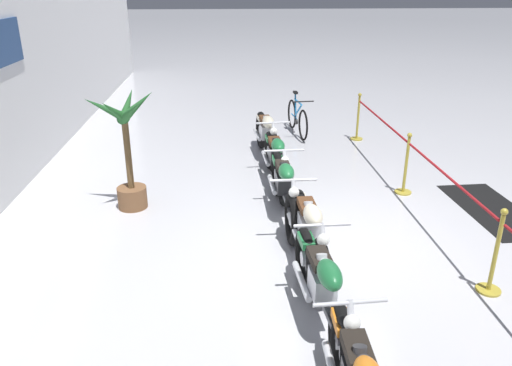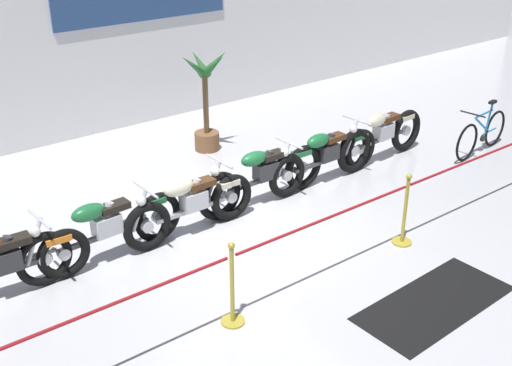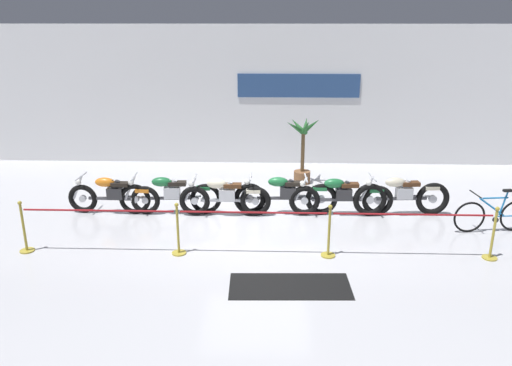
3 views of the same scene
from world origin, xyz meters
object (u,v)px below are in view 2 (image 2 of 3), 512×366
object	(u,v)px
motorcycle_green_4	(325,156)
bicycle	(482,134)
motorcycle_cream_5	(381,136)
motorcycle_orange_0	(1,266)
stanchion_far_left	(241,265)
motorcycle_green_3	(263,175)
motorcycle_cream_2	(190,205)
stanchion_mid_right	(404,220)
floor_banner	(435,303)
potted_palm_left_of_row	(205,102)
stanchion_mid_left	(232,296)
motorcycle_green_1	(103,230)

from	to	relation	value
motorcycle_green_4	bicycle	xyz separation A→B (m)	(3.12, -0.83, -0.08)
motorcycle_green_4	motorcycle_cream_5	bearing A→B (deg)	1.64
motorcycle_orange_0	stanchion_far_left	size ratio (longest dim) A/B	0.24
motorcycle_green_3	motorcycle_cream_5	size ratio (longest dim) A/B	1.07
motorcycle_cream_2	stanchion_mid_right	xyz separation A→B (m)	(2.18, -2.00, -0.10)
bicycle	floor_banner	size ratio (longest dim) A/B	0.82
potted_palm_left_of_row	stanchion_mid_left	distance (m)	5.22
motorcycle_green_4	potted_palm_left_of_row	xyz separation A→B (m)	(-0.77, 2.36, 0.46)
bicycle	motorcycle_orange_0	bearing A→B (deg)	174.76
motorcycle_cream_5	bicycle	distance (m)	1.94
motorcycle_green_4	stanchion_mid_left	world-z (taller)	stanchion_mid_left
motorcycle_cream_2	motorcycle_green_3	size ratio (longest dim) A/B	0.88
motorcycle_green_4	motorcycle_cream_5	size ratio (longest dim) A/B	1.07
motorcycle_cream_2	motorcycle_green_3	bearing A→B (deg)	5.59
stanchion_far_left	motorcycle_green_4	bearing A→B (deg)	32.96
motorcycle_green_1	stanchion_far_left	bearing A→B (deg)	-71.50
motorcycle_green_4	motorcycle_green_3	bearing A→B (deg)	179.14
motorcycle_green_1	floor_banner	bearing A→B (deg)	-50.34
motorcycle_green_3	stanchion_mid_right	distance (m)	2.28
stanchion_far_left	bicycle	bearing A→B (deg)	11.37
stanchion_far_left	stanchion_mid_right	bearing A→B (deg)	-0.00
motorcycle_cream_2	motorcycle_green_3	distance (m)	1.40
motorcycle_green_1	stanchion_mid_right	size ratio (longest dim) A/B	2.25
motorcycle_cream_2	stanchion_mid_left	distance (m)	2.12
potted_palm_left_of_row	motorcycle_cream_2	bearing A→B (deg)	-127.62
motorcycle_cream_5	bicycle	size ratio (longest dim) A/B	1.32
motorcycle_green_3	stanchion_far_left	world-z (taller)	stanchion_far_left
motorcycle_cream_2	motorcycle_green_1	bearing A→B (deg)	176.60
bicycle	motorcycle_green_3	bearing A→B (deg)	169.05
motorcycle_orange_0	stanchion_mid_right	xyz separation A→B (m)	(4.79, -2.05, -0.09)
stanchion_mid_left	stanchion_mid_right	size ratio (longest dim) A/B	1.00
motorcycle_green_4	floor_banner	xyz separation A→B (m)	(-1.26, -3.29, -0.45)
motorcycle_green_4	stanchion_mid_left	xyz separation A→B (m)	(-3.39, -2.12, -0.10)
floor_banner	bicycle	bearing A→B (deg)	27.44
motorcycle_orange_0	motorcycle_cream_2	distance (m)	2.61
motorcycle_green_1	bicycle	bearing A→B (deg)	-6.38
motorcycle_cream_5	floor_banner	size ratio (longest dim) A/B	1.08
motorcycle_green_4	potted_palm_left_of_row	bearing A→B (deg)	107.97
stanchion_mid_right	motorcycle_orange_0	bearing A→B (deg)	156.77
motorcycle_orange_0	motorcycle_green_1	bearing A→B (deg)	0.92
motorcycle_green_4	motorcycle_cream_2	bearing A→B (deg)	-177.49
potted_palm_left_of_row	stanchion_mid_right	bearing A→B (deg)	-86.53
stanchion_mid_right	floor_banner	distance (m)	1.45
stanchion_mid_left	motorcycle_cream_2	bearing A→B (deg)	70.41
motorcycle_green_3	stanchion_far_left	bearing A→B (deg)	-132.89
bicycle	potted_palm_left_of_row	xyz separation A→B (m)	(-3.89, 3.19, 0.54)
motorcycle_orange_0	motorcycle_green_3	size ratio (longest dim) A/B	0.91
motorcycle_cream_2	bicycle	bearing A→B (deg)	-7.04
motorcycle_green_4	stanchion_mid_right	size ratio (longest dim) A/B	2.29
stanchion_far_left	stanchion_mid_left	size ratio (longest dim) A/B	8.58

